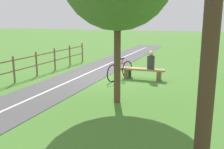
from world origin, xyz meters
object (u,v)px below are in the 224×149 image
at_px(person_seated, 151,61).
at_px(bicycle, 120,71).
at_px(bench, 143,72).
at_px(backpack, 128,73).

bearing_deg(person_seated, bicycle, 17.41).
distance_m(bench, backpack, 0.77).
xyz_separation_m(bench, person_seated, (-0.34, -0.00, 0.49)).
height_order(bicycle, backpack, bicycle).
height_order(bench, person_seated, person_seated).
distance_m(bicycle, backpack, 0.65).
bearing_deg(bench, bicycle, 23.36).
distance_m(bench, bicycle, 0.99).
relative_size(bench, bicycle, 1.07).
xyz_separation_m(bench, backpack, (0.73, -0.20, -0.13)).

